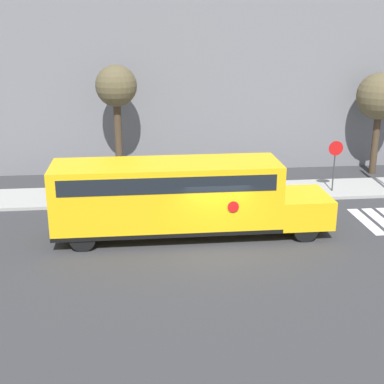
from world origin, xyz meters
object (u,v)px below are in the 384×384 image
tree_far_sidewalk (380,98)px  tree_near_sidewalk (116,90)px  school_bus (178,195)px  stop_sign (335,159)px

tree_far_sidewalk → tree_near_sidewalk: bearing=-178.6°
school_bus → stop_sign: size_ratio=4.07×
school_bus → tree_near_sidewalk: size_ratio=1.78×
tree_near_sidewalk → tree_far_sidewalk: 14.46m
school_bus → tree_far_sidewalk: tree_far_sidewalk is taller
stop_sign → school_bus: bearing=-150.4°
tree_far_sidewalk → school_bus: bearing=-145.8°
stop_sign → tree_far_sidewalk: bearing=43.1°
school_bus → stop_sign: bearing=29.6°
school_bus → tree_far_sidewalk: bearing=34.2°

